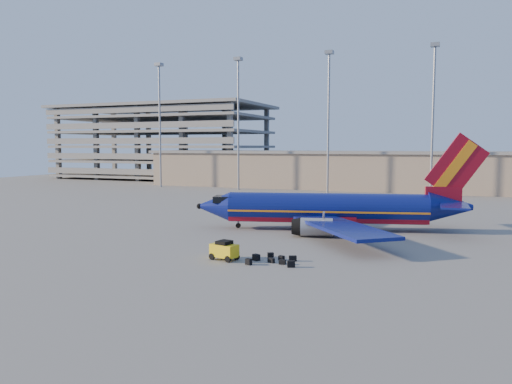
% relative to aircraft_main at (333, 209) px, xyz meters
% --- Properties ---
extents(ground, '(220.00, 220.00, 0.00)m').
position_rel_aircraft_main_xyz_m(ground, '(-6.63, -1.72, -2.36)').
color(ground, slate).
rests_on(ground, ground).
extents(terminal_building, '(122.00, 16.00, 8.50)m').
position_rel_aircraft_main_xyz_m(terminal_building, '(3.37, 56.28, 1.95)').
color(terminal_building, gray).
rests_on(terminal_building, ground).
extents(parking_garage, '(62.00, 32.00, 21.40)m').
position_rel_aircraft_main_xyz_m(parking_garage, '(-68.63, 72.33, 9.37)').
color(parking_garage, slate).
rests_on(parking_garage, ground).
extents(light_mast_row, '(101.60, 1.60, 28.65)m').
position_rel_aircraft_main_xyz_m(light_mast_row, '(-1.63, 44.28, 15.19)').
color(light_mast_row, gray).
rests_on(light_mast_row, ground).
extents(aircraft_main, '(31.99, 30.35, 11.06)m').
position_rel_aircraft_main_xyz_m(aircraft_main, '(0.00, 0.00, 0.00)').
color(aircraft_main, navy).
rests_on(aircraft_main, ground).
extents(baggage_tug, '(2.53, 1.86, 1.64)m').
position_rel_aircraft_main_xyz_m(baggage_tug, '(-5.03, -18.31, -1.51)').
color(baggage_tug, yellow).
rests_on(baggage_tug, ground).
extents(luggage_pile, '(4.15, 3.79, 0.53)m').
position_rel_aircraft_main_xyz_m(luggage_pile, '(-0.88, -17.60, -2.13)').
color(luggage_pile, black).
rests_on(luggage_pile, ground).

